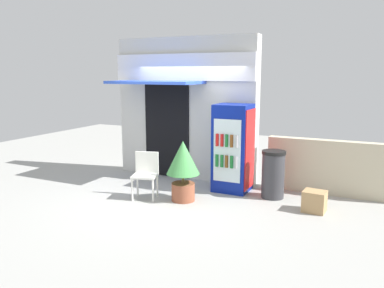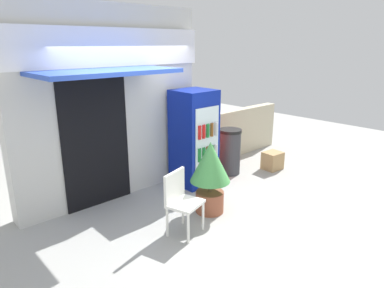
{
  "view_description": "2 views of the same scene",
  "coord_description": "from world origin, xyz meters",
  "px_view_note": "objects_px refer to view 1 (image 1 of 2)",
  "views": [
    {
      "loc": [
        3.63,
        -6.38,
        2.36
      ],
      "look_at": [
        0.45,
        0.31,
        0.99
      ],
      "focal_mm": 36.18,
      "sensor_mm": 36.0,
      "label": 1
    },
    {
      "loc": [
        -2.99,
        -3.55,
        2.54
      ],
      "look_at": [
        0.51,
        0.26,
        1.01
      ],
      "focal_mm": 31.93,
      "sensor_mm": 36.0,
      "label": 2
    }
  ],
  "objects_px": {
    "drink_cooler": "(233,148)",
    "trash_bin": "(273,174)",
    "plastic_chair": "(146,171)",
    "cardboard_box": "(314,201)",
    "potted_plant_near_shop": "(183,165)"
  },
  "relations": [
    {
      "from": "trash_bin",
      "to": "cardboard_box",
      "type": "height_order",
      "value": "trash_bin"
    },
    {
      "from": "drink_cooler",
      "to": "trash_bin",
      "type": "distance_m",
      "value": 0.96
    },
    {
      "from": "potted_plant_near_shop",
      "to": "cardboard_box",
      "type": "bearing_deg",
      "value": 10.68
    },
    {
      "from": "plastic_chair",
      "to": "trash_bin",
      "type": "height_order",
      "value": "trash_bin"
    },
    {
      "from": "trash_bin",
      "to": "cardboard_box",
      "type": "relative_size",
      "value": 2.45
    },
    {
      "from": "plastic_chair",
      "to": "trash_bin",
      "type": "bearing_deg",
      "value": 25.29
    },
    {
      "from": "plastic_chair",
      "to": "potted_plant_near_shop",
      "type": "distance_m",
      "value": 0.76
    },
    {
      "from": "drink_cooler",
      "to": "plastic_chair",
      "type": "bearing_deg",
      "value": -139.18
    },
    {
      "from": "trash_bin",
      "to": "cardboard_box",
      "type": "bearing_deg",
      "value": -28.55
    },
    {
      "from": "trash_bin",
      "to": "drink_cooler",
      "type": "bearing_deg",
      "value": 172.03
    },
    {
      "from": "drink_cooler",
      "to": "cardboard_box",
      "type": "xyz_separation_m",
      "value": [
        1.69,
        -0.58,
        -0.69
      ]
    },
    {
      "from": "plastic_chair",
      "to": "drink_cooler",
      "type": "bearing_deg",
      "value": 40.82
    },
    {
      "from": "drink_cooler",
      "to": "potted_plant_near_shop",
      "type": "relative_size",
      "value": 1.54
    },
    {
      "from": "plastic_chair",
      "to": "cardboard_box",
      "type": "height_order",
      "value": "plastic_chair"
    },
    {
      "from": "drink_cooler",
      "to": "trash_bin",
      "type": "relative_size",
      "value": 1.92
    }
  ]
}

